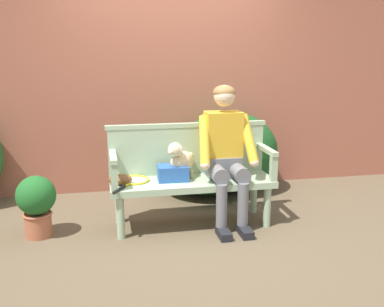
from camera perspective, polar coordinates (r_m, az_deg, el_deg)
ground_plane at (r=4.31m, az=0.00°, el=-9.07°), size 40.00×40.00×0.00m
brick_garden_fence at (r=5.33m, az=-2.98°, el=10.18°), size 8.00×0.30×2.71m
hedge_bush_far_left at (r=5.15m, az=1.78°, el=-1.19°), size 1.18×1.08×0.71m
hedge_bush_mid_right at (r=5.19m, az=4.64°, el=0.22°), size 1.17×0.93×0.95m
garden_bench at (r=4.18m, az=0.00°, el=-4.17°), size 1.52×0.50×0.45m
bench_backrest at (r=4.31m, az=-0.59°, el=0.71°), size 1.56×0.06×0.50m
bench_armrest_left_end at (r=3.94m, az=-10.06°, el=-1.45°), size 0.06×0.50×0.28m
bench_armrest_right_end at (r=4.23m, az=9.86°, el=-0.46°), size 0.06×0.50×0.28m
person_seated at (r=4.15m, az=4.31°, el=0.46°), size 0.56×0.65×1.32m
dog_on_bench at (r=4.13m, az=-1.46°, el=-0.85°), size 0.33×0.32×0.37m
tennis_racket at (r=4.12m, az=-7.65°, el=-3.50°), size 0.40×0.57×0.03m
baseball_glove at (r=4.06m, az=-9.24°, el=-3.30°), size 0.25×0.21×0.09m
sports_bag at (r=4.12m, az=-2.47°, el=-2.51°), size 0.29×0.21×0.14m
potted_plant at (r=4.17m, az=-19.35°, el=-5.93°), size 0.35×0.35×0.56m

